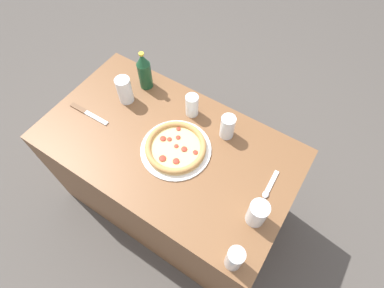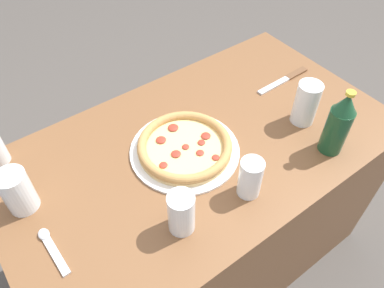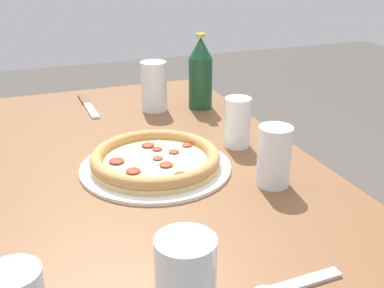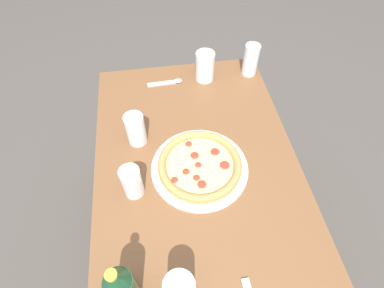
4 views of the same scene
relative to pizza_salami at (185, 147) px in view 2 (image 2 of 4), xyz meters
name	(u,v)px [view 2 (image 2 of 4)]	position (x,y,z in m)	size (l,w,h in m)	color
ground_plane	(198,251)	(0.06, -0.01, -0.73)	(8.00, 8.00, 0.00)	#4C4742
table	(199,207)	(0.06, -0.01, -0.37)	(1.24, 0.71, 0.71)	brown
pizza_salami	(185,147)	(0.00, 0.00, 0.00)	(0.33, 0.33, 0.04)	white
glass_mango_juice	(18,193)	(-0.46, 0.10, 0.04)	(0.08, 0.08, 0.13)	white
glass_cola	(306,105)	(0.39, -0.12, 0.05)	(0.08, 0.08, 0.15)	white
glass_orange_juice	(181,214)	(-0.16, -0.20, 0.04)	(0.07, 0.07, 0.13)	white
glass_water	(251,178)	(0.06, -0.22, 0.04)	(0.06, 0.06, 0.12)	white
beer_bottle	(339,124)	(0.36, -0.25, 0.08)	(0.07, 0.07, 0.22)	#194728
knife	(285,79)	(0.50, 0.07, -0.02)	(0.24, 0.03, 0.01)	brown
spoon	(50,245)	(-0.45, -0.06, -0.02)	(0.03, 0.15, 0.01)	silver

